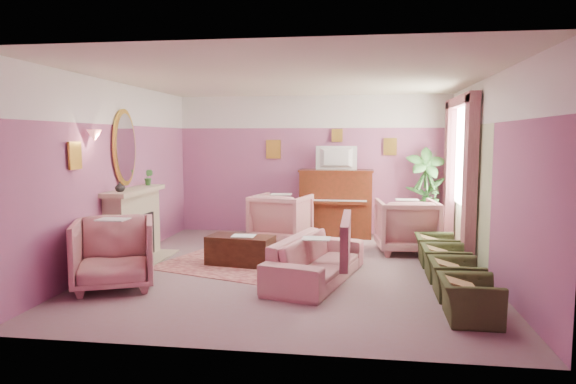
# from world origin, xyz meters

# --- Properties ---
(floor) EXTENTS (5.50, 6.00, 0.01)m
(floor) POSITION_xyz_m (0.00, 0.00, 0.00)
(floor) COLOR gray
(floor) RESTS_ON ground
(ceiling) EXTENTS (5.50, 6.00, 0.01)m
(ceiling) POSITION_xyz_m (0.00, 0.00, 2.80)
(ceiling) COLOR beige
(ceiling) RESTS_ON wall_back
(wall_back) EXTENTS (5.50, 0.02, 2.80)m
(wall_back) POSITION_xyz_m (0.00, 3.00, 1.40)
(wall_back) COLOR #7F4B79
(wall_back) RESTS_ON floor
(wall_front) EXTENTS (5.50, 0.02, 2.80)m
(wall_front) POSITION_xyz_m (0.00, -3.00, 1.40)
(wall_front) COLOR #7F4B79
(wall_front) RESTS_ON floor
(wall_left) EXTENTS (0.02, 6.00, 2.80)m
(wall_left) POSITION_xyz_m (-2.75, 0.00, 1.40)
(wall_left) COLOR #7F4B79
(wall_left) RESTS_ON floor
(wall_right) EXTENTS (0.02, 6.00, 2.80)m
(wall_right) POSITION_xyz_m (2.75, 0.00, 1.40)
(wall_right) COLOR #7F4B79
(wall_right) RESTS_ON floor
(picture_rail_band) EXTENTS (5.50, 0.01, 0.65)m
(picture_rail_band) POSITION_xyz_m (0.00, 2.99, 2.47)
(picture_rail_band) COLOR white
(picture_rail_band) RESTS_ON wall_back
(stripe_panel) EXTENTS (0.01, 3.00, 2.15)m
(stripe_panel) POSITION_xyz_m (2.73, 1.30, 1.07)
(stripe_panel) COLOR beige
(stripe_panel) RESTS_ON wall_right
(fireplace_surround) EXTENTS (0.30, 1.40, 1.10)m
(fireplace_surround) POSITION_xyz_m (-2.59, 0.20, 0.55)
(fireplace_surround) COLOR #BFB18D
(fireplace_surround) RESTS_ON floor
(fireplace_inset) EXTENTS (0.18, 0.72, 0.68)m
(fireplace_inset) POSITION_xyz_m (-2.49, 0.20, 0.40)
(fireplace_inset) COLOR black
(fireplace_inset) RESTS_ON floor
(fire_ember) EXTENTS (0.06, 0.54, 0.10)m
(fire_ember) POSITION_xyz_m (-2.45, 0.20, 0.22)
(fire_ember) COLOR orange
(fire_ember) RESTS_ON floor
(mantel_shelf) EXTENTS (0.40, 1.55, 0.07)m
(mantel_shelf) POSITION_xyz_m (-2.56, 0.20, 1.12)
(mantel_shelf) COLOR #BFB18D
(mantel_shelf) RESTS_ON fireplace_surround
(hearth) EXTENTS (0.55, 1.50, 0.02)m
(hearth) POSITION_xyz_m (-2.39, 0.20, 0.01)
(hearth) COLOR #BFB18D
(hearth) RESTS_ON floor
(mirror_frame) EXTENTS (0.04, 0.72, 1.20)m
(mirror_frame) POSITION_xyz_m (-2.70, 0.20, 1.80)
(mirror_frame) COLOR gold
(mirror_frame) RESTS_ON wall_left
(mirror_glass) EXTENTS (0.01, 0.60, 1.06)m
(mirror_glass) POSITION_xyz_m (-2.67, 0.20, 1.80)
(mirror_glass) COLOR silver
(mirror_glass) RESTS_ON wall_left
(sconce_shade) EXTENTS (0.20, 0.20, 0.16)m
(sconce_shade) POSITION_xyz_m (-2.62, -0.85, 1.98)
(sconce_shade) COLOR #EB8176
(sconce_shade) RESTS_ON wall_left
(piano) EXTENTS (1.40, 0.60, 1.30)m
(piano) POSITION_xyz_m (0.50, 2.68, 0.65)
(piano) COLOR #502111
(piano) RESTS_ON floor
(piano_keyshelf) EXTENTS (1.30, 0.12, 0.06)m
(piano_keyshelf) POSITION_xyz_m (0.50, 2.33, 0.72)
(piano_keyshelf) COLOR #502111
(piano_keyshelf) RESTS_ON piano
(piano_keys) EXTENTS (1.20, 0.08, 0.02)m
(piano_keys) POSITION_xyz_m (0.50, 2.33, 0.76)
(piano_keys) COLOR white
(piano_keys) RESTS_ON piano
(piano_top) EXTENTS (1.45, 0.65, 0.04)m
(piano_top) POSITION_xyz_m (0.50, 2.68, 1.31)
(piano_top) COLOR #502111
(piano_top) RESTS_ON piano
(television) EXTENTS (0.80, 0.12, 0.48)m
(television) POSITION_xyz_m (0.50, 2.63, 1.60)
(television) COLOR black
(television) RESTS_ON piano
(print_back_left) EXTENTS (0.30, 0.03, 0.38)m
(print_back_left) POSITION_xyz_m (-0.80, 2.96, 1.72)
(print_back_left) COLOR gold
(print_back_left) RESTS_ON wall_back
(print_back_right) EXTENTS (0.26, 0.03, 0.34)m
(print_back_right) POSITION_xyz_m (1.55, 2.96, 1.78)
(print_back_right) COLOR gold
(print_back_right) RESTS_ON wall_back
(print_back_mid) EXTENTS (0.22, 0.03, 0.26)m
(print_back_mid) POSITION_xyz_m (0.50, 2.96, 2.00)
(print_back_mid) COLOR gold
(print_back_mid) RESTS_ON wall_back
(print_left_wall) EXTENTS (0.03, 0.28, 0.36)m
(print_left_wall) POSITION_xyz_m (-2.71, -1.20, 1.72)
(print_left_wall) COLOR gold
(print_left_wall) RESTS_ON wall_left
(window_blind) EXTENTS (0.03, 1.40, 1.80)m
(window_blind) POSITION_xyz_m (2.70, 1.55, 1.70)
(window_blind) COLOR beige
(window_blind) RESTS_ON wall_right
(curtain_left) EXTENTS (0.16, 0.34, 2.60)m
(curtain_left) POSITION_xyz_m (2.62, 0.63, 1.30)
(curtain_left) COLOR #894C56
(curtain_left) RESTS_ON floor
(curtain_right) EXTENTS (0.16, 0.34, 2.60)m
(curtain_right) POSITION_xyz_m (2.62, 2.47, 1.30)
(curtain_right) COLOR #894C56
(curtain_right) RESTS_ON floor
(pelmet) EXTENTS (0.16, 2.20, 0.16)m
(pelmet) POSITION_xyz_m (2.62, 1.55, 2.56)
(pelmet) COLOR #894C56
(pelmet) RESTS_ON wall_right
(mantel_plant) EXTENTS (0.16, 0.16, 0.28)m
(mantel_plant) POSITION_xyz_m (-2.55, 0.75, 1.29)
(mantel_plant) COLOR #3C7F37
(mantel_plant) RESTS_ON mantel_shelf
(mantel_vase) EXTENTS (0.16, 0.16, 0.16)m
(mantel_vase) POSITION_xyz_m (-2.55, -0.30, 1.23)
(mantel_vase) COLOR white
(mantel_vase) RESTS_ON mantel_shelf
(area_rug) EXTENTS (2.94, 2.49, 0.01)m
(area_rug) POSITION_xyz_m (-0.75, 0.16, 0.01)
(area_rug) COLOR #A75C5B
(area_rug) RESTS_ON floor
(coffee_table) EXTENTS (1.07, 0.66, 0.45)m
(coffee_table) POSITION_xyz_m (-0.84, 0.16, 0.23)
(coffee_table) COLOR black
(coffee_table) RESTS_ON floor
(table_paper) EXTENTS (0.35, 0.28, 0.01)m
(table_paper) POSITION_xyz_m (-0.79, 0.16, 0.46)
(table_paper) COLOR silver
(table_paper) RESTS_ON coffee_table
(sofa) EXTENTS (0.68, 2.05, 0.83)m
(sofa) POSITION_xyz_m (0.39, -0.57, 0.41)
(sofa) COLOR tan
(sofa) RESTS_ON floor
(sofa_throw) EXTENTS (0.10, 1.56, 0.57)m
(sofa_throw) POSITION_xyz_m (0.79, -0.57, 0.60)
(sofa_throw) COLOR #894C56
(sofa_throw) RESTS_ON sofa
(floral_armchair_left) EXTENTS (0.97, 0.97, 1.02)m
(floral_armchair_left) POSITION_xyz_m (-0.49, 1.95, 0.51)
(floral_armchair_left) COLOR tan
(floral_armchair_left) RESTS_ON floor
(floral_armchair_right) EXTENTS (0.97, 0.97, 1.02)m
(floral_armchair_right) POSITION_xyz_m (1.76, 1.40, 0.51)
(floral_armchair_right) COLOR tan
(floral_armchair_right) RESTS_ON floor
(floral_armchair_front) EXTENTS (0.97, 0.97, 1.02)m
(floral_armchair_front) POSITION_xyz_m (-2.18, -1.28, 0.51)
(floral_armchair_front) COLOR tan
(floral_armchair_front) RESTS_ON floor
(olive_chair_a) EXTENTS (0.50, 0.71, 0.61)m
(olive_chair_a) POSITION_xyz_m (2.14, -1.88, 0.31)
(olive_chair_a) COLOR #3A4421
(olive_chair_a) RESTS_ON floor
(olive_chair_b) EXTENTS (0.50, 0.71, 0.61)m
(olive_chair_b) POSITION_xyz_m (2.14, -1.06, 0.31)
(olive_chair_b) COLOR #3A4421
(olive_chair_b) RESTS_ON floor
(olive_chair_c) EXTENTS (0.50, 0.71, 0.61)m
(olive_chair_c) POSITION_xyz_m (2.14, -0.24, 0.31)
(olive_chair_c) COLOR #3A4421
(olive_chair_c) RESTS_ON floor
(olive_chair_d) EXTENTS (0.50, 0.71, 0.61)m
(olive_chair_d) POSITION_xyz_m (2.14, 0.58, 0.31)
(olive_chair_d) COLOR #3A4421
(olive_chair_d) RESTS_ON floor
(side_table) EXTENTS (0.52, 0.52, 0.70)m
(side_table) POSITION_xyz_m (2.25, 2.52, 0.35)
(side_table) COLOR silver
(side_table) RESTS_ON floor
(side_plant_big) EXTENTS (0.30, 0.30, 0.34)m
(side_plant_big) POSITION_xyz_m (2.25, 2.52, 0.87)
(side_plant_big) COLOR #3C7F37
(side_plant_big) RESTS_ON side_table
(side_plant_small) EXTENTS (0.16, 0.16, 0.28)m
(side_plant_small) POSITION_xyz_m (2.37, 2.42, 0.84)
(side_plant_small) COLOR #3C7F37
(side_plant_small) RESTS_ON side_table
(palm_pot) EXTENTS (0.34, 0.34, 0.34)m
(palm_pot) POSITION_xyz_m (2.21, 2.56, 0.17)
(palm_pot) COLOR brown
(palm_pot) RESTS_ON floor
(palm_plant) EXTENTS (0.76, 0.76, 1.44)m
(palm_plant) POSITION_xyz_m (2.21, 2.56, 1.06)
(palm_plant) COLOR #3C7F37
(palm_plant) RESTS_ON palm_pot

